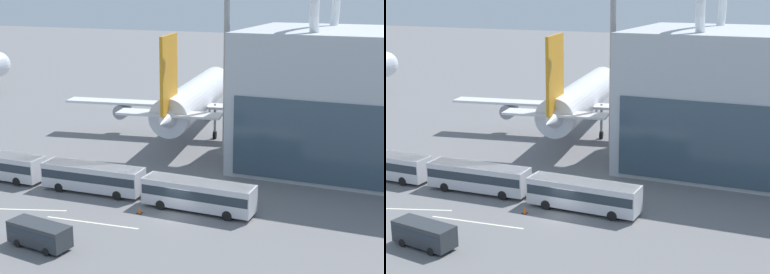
# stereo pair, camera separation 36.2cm
# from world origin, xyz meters

# --- Properties ---
(ground_plane) EXTENTS (440.00, 440.00, 0.00)m
(ground_plane) POSITION_xyz_m (0.00, 0.00, 0.00)
(ground_plane) COLOR slate
(airliner_at_gate_far) EXTENTS (38.77, 36.34, 16.00)m
(airliner_at_gate_far) POSITION_xyz_m (-10.37, 29.87, 5.73)
(airliner_at_gate_far) COLOR silver
(airliner_at_gate_far) RESTS_ON ground_plane
(shuttle_bus_1) EXTENTS (11.52, 3.12, 3.04)m
(shuttle_bus_1) POSITION_xyz_m (-10.97, 2.80, 1.80)
(shuttle_bus_1) COLOR silver
(shuttle_bus_1) RESTS_ON ground_plane
(shuttle_bus_2) EXTENTS (11.48, 2.96, 3.04)m
(shuttle_bus_2) POSITION_xyz_m (1.57, 2.15, 1.80)
(shuttle_bus_2) COLOR silver
(shuttle_bus_2) RESTS_ON ground_plane
(service_van_foreground) EXTENTS (5.96, 2.87, 2.16)m
(service_van_foreground) POSITION_xyz_m (-7.75, -10.89, 1.28)
(service_van_foreground) COLOR #2D3338
(service_van_foreground) RESTS_ON ground_plane
(floodlight_mast) EXTENTS (2.37, 2.37, 25.12)m
(floodlight_mast) POSITION_xyz_m (-2.48, 21.50, 14.55)
(floodlight_mast) COLOR gray
(floodlight_mast) RESTS_ON ground_plane
(lane_stripe_3) EXTENTS (6.89, 2.50, 0.01)m
(lane_stripe_3) POSITION_xyz_m (-13.91, -4.10, 0.00)
(lane_stripe_3) COLOR silver
(lane_stripe_3) RESTS_ON ground_plane
(lane_stripe_4) EXTENTS (9.57, 1.06, 0.01)m
(lane_stripe_4) POSITION_xyz_m (-6.56, -4.59, 0.00)
(lane_stripe_4) COLOR silver
(lane_stripe_4) RESTS_ON ground_plane
(traffic_cone_1) EXTENTS (0.50, 0.50, 0.70)m
(traffic_cone_1) POSITION_xyz_m (-3.47, -0.78, 0.34)
(traffic_cone_1) COLOR black
(traffic_cone_1) RESTS_ON ground_plane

